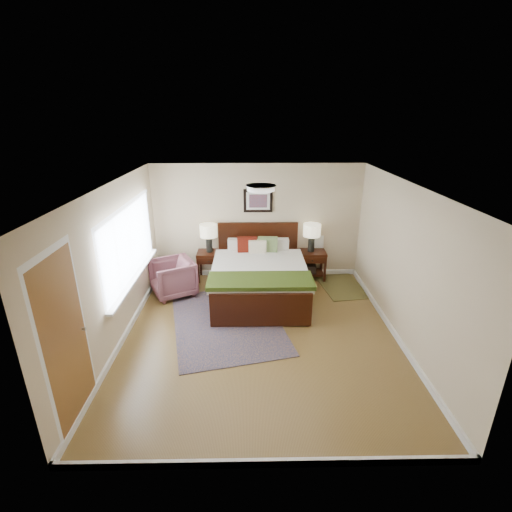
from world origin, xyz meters
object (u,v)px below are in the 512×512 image
Objects in this scene: bed at (259,271)px; armchair at (173,278)px; lamp_left at (209,233)px; nightstand_left at (210,258)px; lamp_right at (312,232)px; rug_persian at (227,321)px; nightstand_right at (310,262)px.

armchair is at bearing 175.62° from bed.
lamp_left reaches higher than bed.
bed is 3.55× the size of nightstand_left.
lamp_left reaches higher than armchair.
bed is at bearing -39.25° from nightstand_left.
bed is 1.48m from lamp_left.
lamp_right reaches higher than rug_persian.
lamp_left is (-0.00, 0.02, 0.56)m from nightstand_left.
nightstand_left is 1.01m from armchair.
bed is 2.79× the size of armchair.
bed is 1.26m from rug_persian.
nightstand_left is 0.99× the size of nightstand_right.
nightstand_right is 1.05× the size of lamp_right.
armchair is (-0.68, -0.76, -0.71)m from lamp_left.
lamp_right is 0.24× the size of rug_persian.
bed reaches higher than armchair.
lamp_left is 0.24× the size of rug_persian.
lamp_right is 3.07m from armchair.
bed reaches higher than rug_persian.
nightstand_right is 2.99m from armchair.
nightstand_right is 0.25× the size of rug_persian.
armchair reaches higher than nightstand_right.
lamp_right is (1.15, 0.89, 0.51)m from bed.
bed is at bearing -39.94° from lamp_left.
bed is 3.53× the size of nightstand_right.
bed is 1.46m from nightstand_right.
rug_persian is (0.46, -1.82, -0.51)m from nightstand_left.
bed is at bearing 44.90° from rug_persian.
lamp_left is 1.24m from armchair.
rug_persian is (-1.76, -1.83, -0.38)m from nightstand_right.
lamp_left is 0.75× the size of armchair.
lamp_left is (-1.06, 0.89, 0.51)m from bed.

